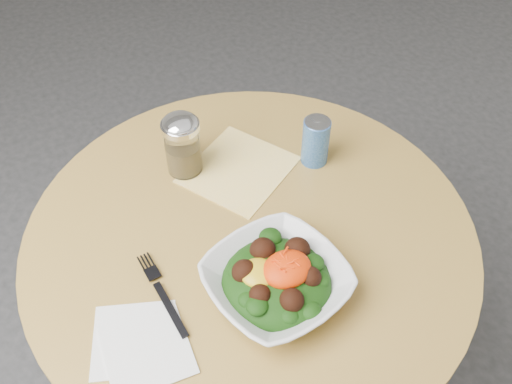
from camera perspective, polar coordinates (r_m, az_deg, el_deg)
table at (r=1.30m, az=-0.51°, el=-9.33°), size 0.90×0.90×0.75m
cloth_napkin at (r=1.25m, az=-1.75°, el=2.27°), size 0.28×0.27×0.00m
paper_napkins at (r=1.02m, az=-11.46°, el=-14.76°), size 0.19×0.21×0.00m
salad_bowl at (r=1.03m, az=2.08°, el=-8.84°), size 0.27×0.27×0.09m
fork at (r=1.06m, az=-9.47°, el=-9.74°), size 0.03×0.20×0.00m
spice_shaker at (r=1.21m, az=-7.36°, el=4.67°), size 0.08×0.08×0.14m
beverage_can at (r=1.24m, az=5.98°, el=5.08°), size 0.06×0.06×0.11m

